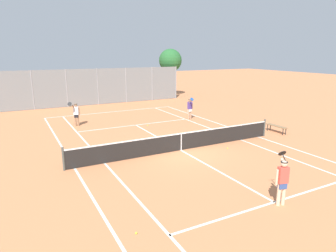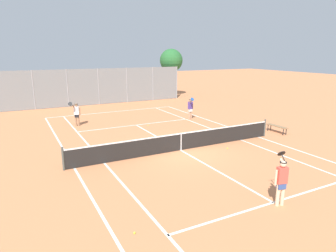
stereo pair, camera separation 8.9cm
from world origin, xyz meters
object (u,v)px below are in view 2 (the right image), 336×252
tennis_net (181,141)px  player_far_left (77,113)px  loose_tennis_ball_2 (148,125)px  courtside_bench (277,127)px  loose_tennis_ball_1 (227,148)px  tree_behind_left (171,61)px  player_near_side (281,180)px  loose_tennis_ball_0 (135,233)px  player_far_right (190,108)px

tennis_net → player_far_left: bearing=114.9°
loose_tennis_ball_2 → courtside_bench: bearing=-40.1°
loose_tennis_ball_1 → tree_behind_left: (6.61, 18.84, 4.00)m
player_near_side → loose_tennis_ball_0: (-4.98, 0.72, -0.89)m
player_far_left → loose_tennis_ball_0: size_ratio=26.88×
tennis_net → tree_behind_left: bearing=63.4°
loose_tennis_ball_1 → loose_tennis_ball_2: same height
tennis_net → loose_tennis_ball_0: 7.70m
tennis_net → player_far_right: bearing=54.6°
loose_tennis_ball_0 → loose_tennis_ball_1: bearing=34.2°
loose_tennis_ball_1 → player_far_left: bearing=124.0°
loose_tennis_ball_0 → loose_tennis_ball_2: same height
player_far_right → courtside_bench: (2.87, -5.95, -0.52)m
loose_tennis_ball_0 → loose_tennis_ball_1: same height
loose_tennis_ball_1 → player_near_side: bearing=-112.1°
player_far_right → tree_behind_left: size_ratio=0.33×
player_far_left → loose_tennis_ball_0: 14.08m
loose_tennis_ball_0 → tennis_net: bearing=50.1°
loose_tennis_ball_0 → loose_tennis_ball_1: 8.80m
loose_tennis_ball_1 → loose_tennis_ball_2: size_ratio=1.00×
player_far_right → courtside_bench: 6.63m
tennis_net → loose_tennis_ball_2: size_ratio=181.82×
tennis_net → tree_behind_left: size_ratio=2.20×
player_near_side → courtside_bench: player_near_side is taller
loose_tennis_ball_0 → tree_behind_left: bearing=59.7°
courtside_bench → tree_behind_left: bearing=84.6°
player_near_side → player_far_right: bearing=71.2°
player_far_right → loose_tennis_ball_1: bearing=-106.1°
player_far_left → loose_tennis_ball_1: player_far_left is taller
player_near_side → loose_tennis_ball_2: bearing=87.1°
player_near_side → tree_behind_left: (8.91, 24.50, 3.11)m
tree_behind_left → courtside_bench: bearing=-95.4°
player_near_side → loose_tennis_ball_0: 5.11m
loose_tennis_ball_2 → tennis_net: bearing=-96.5°
player_near_side → loose_tennis_ball_2: size_ratio=26.88×
loose_tennis_ball_0 → loose_tennis_ball_2: (5.60, 11.70, 0.00)m
player_far_left → loose_tennis_ball_1: 10.96m
courtside_bench → tree_behind_left: tree_behind_left is taller
courtside_bench → loose_tennis_ball_1: bearing=-166.5°
tennis_net → loose_tennis_ball_0: size_ratio=181.82×
player_near_side → loose_tennis_ball_2: player_near_side is taller
tennis_net → loose_tennis_ball_0: bearing=-129.9°
player_near_side → loose_tennis_ball_0: player_near_side is taller
loose_tennis_ball_0 → player_near_side: bearing=-8.2°
player_far_right → tennis_net: bearing=-125.4°
player_far_right → player_far_left: bearing=166.8°
loose_tennis_ball_2 → tree_behind_left: tree_behind_left is taller
player_far_left → player_near_side: bearing=-75.5°
tennis_net → player_near_side: bearing=-89.6°
player_far_left → player_far_right: bearing=-13.2°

